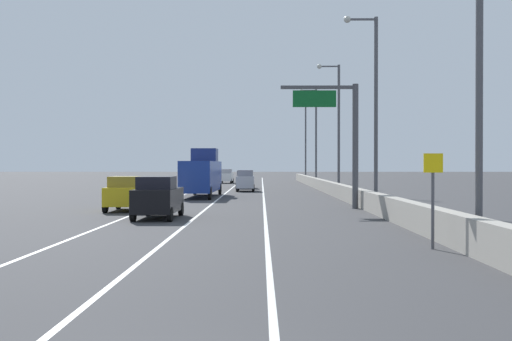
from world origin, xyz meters
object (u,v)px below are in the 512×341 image
(lamp_post_right_second, at_px, (372,99))
(car_silver_4, at_px, (245,181))
(speed_advisory_sign, at_px, (433,193))
(lamp_post_right_near, at_px, (473,39))
(car_white_0, at_px, (226,176))
(car_gray_2, at_px, (244,180))
(lamp_post_right_fourth, at_px, (314,131))
(car_black_3, at_px, (158,198))
(lamp_post_right_third, at_px, (336,120))
(box_truck, at_px, (202,175))
(lamp_post_right_fifth, at_px, (304,138))
(overhead_sign_gantry, at_px, (343,130))
(car_yellow_1, at_px, (126,194))

(lamp_post_right_second, distance_m, car_silver_4, 25.02)
(speed_advisory_sign, relative_size, lamp_post_right_near, 0.25)
(car_white_0, relative_size, car_silver_4, 1.03)
(speed_advisory_sign, bearing_deg, car_gray_2, 98.28)
(lamp_post_right_fourth, height_order, car_black_3, lamp_post_right_fourth)
(lamp_post_right_near, xyz_separation_m, lamp_post_right_third, (0.05, 37.12, 0.00))
(box_truck, bearing_deg, lamp_post_right_fifth, 75.34)
(lamp_post_right_fifth, distance_m, car_white_0, 14.19)
(speed_advisory_sign, relative_size, lamp_post_right_fifth, 0.25)
(lamp_post_right_fourth, distance_m, car_black_3, 47.36)
(speed_advisory_sign, xyz_separation_m, car_silver_4, (-6.93, 42.30, -0.72))
(lamp_post_right_fourth, distance_m, car_white_0, 17.92)
(car_black_3, relative_size, box_truck, 0.45)
(car_silver_4, relative_size, box_truck, 0.41)
(overhead_sign_gantry, bearing_deg, speed_advisory_sign, -88.59)
(car_yellow_1, xyz_separation_m, car_black_3, (2.66, -5.06, 0.05))
(overhead_sign_gantry, bearing_deg, car_gray_2, 102.07)
(car_gray_2, bearing_deg, car_white_0, 99.04)
(speed_advisory_sign, relative_size, car_silver_4, 0.74)
(lamp_post_right_near, relative_size, lamp_post_right_second, 1.00)
(overhead_sign_gantry, relative_size, car_black_3, 1.67)
(lamp_post_right_fifth, height_order, car_yellow_1, lamp_post_right_fifth)
(lamp_post_right_second, bearing_deg, car_gray_2, 106.23)
(overhead_sign_gantry, xyz_separation_m, lamp_post_right_near, (1.97, -17.06, 2.01))
(lamp_post_right_fourth, height_order, car_white_0, lamp_post_right_fourth)
(car_yellow_1, relative_size, car_gray_2, 0.85)
(car_black_3, bearing_deg, car_gray_2, 85.31)
(speed_advisory_sign, height_order, lamp_post_right_fifth, lamp_post_right_fifth)
(car_gray_2, bearing_deg, car_silver_4, -87.52)
(lamp_post_right_fifth, height_order, car_black_3, lamp_post_right_fifth)
(speed_advisory_sign, height_order, box_truck, box_truck)
(lamp_post_right_second, bearing_deg, lamp_post_right_near, -90.17)
(speed_advisory_sign, height_order, car_black_3, speed_advisory_sign)
(lamp_post_right_second, bearing_deg, box_truck, 134.41)
(overhead_sign_gantry, height_order, lamp_post_right_fifth, lamp_post_right_fifth)
(speed_advisory_sign, xyz_separation_m, lamp_post_right_third, (1.58, 38.03, 4.98))
(lamp_post_right_fourth, xyz_separation_m, car_white_0, (-11.44, 12.54, -5.74))
(lamp_post_right_third, height_order, car_white_0, lamp_post_right_third)
(car_white_0, relative_size, car_black_3, 0.94)
(car_gray_2, bearing_deg, lamp_post_right_second, -73.77)
(speed_advisory_sign, bearing_deg, car_yellow_1, 129.16)
(lamp_post_right_fifth, bearing_deg, overhead_sign_gantry, -91.62)
(car_silver_4, xyz_separation_m, box_truck, (-3.31, -10.76, 0.79))
(overhead_sign_gantry, xyz_separation_m, car_white_0, (-9.88, 51.16, -3.73))
(lamp_post_right_third, bearing_deg, car_silver_4, 153.35)
(lamp_post_right_fourth, bearing_deg, overhead_sign_gantry, -92.31)
(speed_advisory_sign, height_order, lamp_post_right_fourth, lamp_post_right_fourth)
(lamp_post_right_fourth, xyz_separation_m, car_yellow_1, (-14.21, -40.51, -5.76))
(speed_advisory_sign, height_order, car_white_0, speed_advisory_sign)
(lamp_post_right_fourth, height_order, box_truck, lamp_post_right_fourth)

